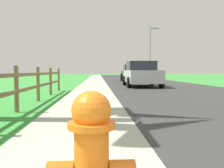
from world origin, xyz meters
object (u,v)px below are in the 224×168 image
object	(u,v)px
parked_suv_silver	(141,74)
street_lamp	(151,48)
fire_hydrant	(91,166)
parked_car_black	(133,73)

from	to	relation	value
parked_suv_silver	street_lamp	xyz separation A→B (m)	(3.94, 15.04, 3.06)
fire_hydrant	parked_suv_silver	size ratio (longest dim) A/B	0.20
fire_hydrant	parked_car_black	distance (m)	21.63
fire_hydrant	street_lamp	xyz separation A→B (m)	(6.81, 29.17, 3.41)
parked_suv_silver	street_lamp	bearing A→B (deg)	75.32
fire_hydrant	parked_car_black	world-z (taller)	parked_car_black
fire_hydrant	street_lamp	bearing A→B (deg)	76.87
fire_hydrant	parked_suv_silver	xyz separation A→B (m)	(2.87, 14.13, 0.35)
parked_car_black	street_lamp	size ratio (longest dim) A/B	0.71
parked_suv_silver	street_lamp	world-z (taller)	street_lamp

